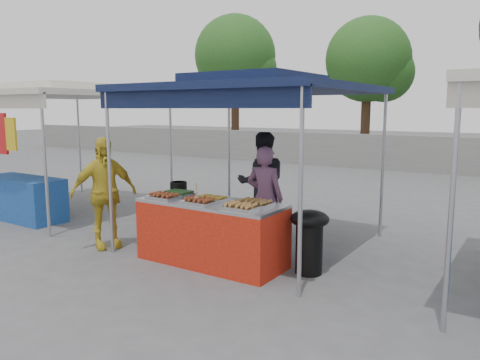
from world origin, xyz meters
The scene contains 22 objects.
ground_plane centered at (0.00, 0.00, 0.00)m, with size 80.00×80.00×0.00m, color #505153.
back_wall centered at (0.00, 11.00, 0.60)m, with size 40.00×0.25×1.20m, color slate.
main_canopy centered at (0.00, 0.97, 2.37)m, with size 3.20×3.20×2.57m.
neighbor_stall_left centered at (-4.50, 0.57, 1.60)m, with size 3.20×3.20×2.57m.
tree_0 centered at (-8.17, 12.93, 4.26)m, with size 3.66×3.63×6.23m.
tree_1 centered at (-2.17, 13.13, 3.79)m, with size 3.33×3.23×5.55m.
vendor_table centered at (0.00, -0.10, 0.43)m, with size 2.00×0.80×0.85m.
food_tray_fl centered at (-0.63, -0.34, 0.88)m, with size 0.42×0.30×0.07m.
food_tray_fm centered at (-0.01, -0.34, 0.88)m, with size 0.42×0.30×0.07m.
food_tray_fr centered at (0.62, -0.34, 0.88)m, with size 0.42×0.30×0.07m.
food_tray_bl centered at (-0.63, -0.03, 0.88)m, with size 0.42×0.30×0.07m.
food_tray_bm centered at (-0.01, -0.05, 0.88)m, with size 0.42×0.30×0.07m.
food_tray_br centered at (0.65, -0.04, 0.88)m, with size 0.42×0.30×0.07m.
cooking_pot centered at (-0.87, 0.25, 0.92)m, with size 0.25×0.25×0.14m, color black.
skewer_cup centered at (-0.05, -0.34, 0.90)m, with size 0.07×0.07×0.09m, color #A8A8AF.
wok_burner centered at (1.27, 0.25, 0.49)m, with size 0.49×0.49×0.82m.
crate_left centered at (-0.29, 0.61, 0.16)m, with size 0.53×0.37×0.32m, color navy.
crate_right centered at (0.28, 0.51, 0.15)m, with size 0.50×0.35×0.30m, color navy.
crate_stacked centered at (0.28, 0.51, 0.44)m, with size 0.47×0.33×0.28m, color navy.
vendor_woman centered at (0.28, 0.84, 0.77)m, with size 0.56×0.37×1.54m, color #7B4E71.
helper_man centered at (-0.24, 1.63, 0.85)m, with size 0.82×0.64×1.70m, color black.
customer_person centered at (-1.77, -0.39, 0.83)m, with size 0.98×0.41×1.67m, color gold.
Camera 1 is at (3.66, -4.99, 2.07)m, focal length 35.00 mm.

